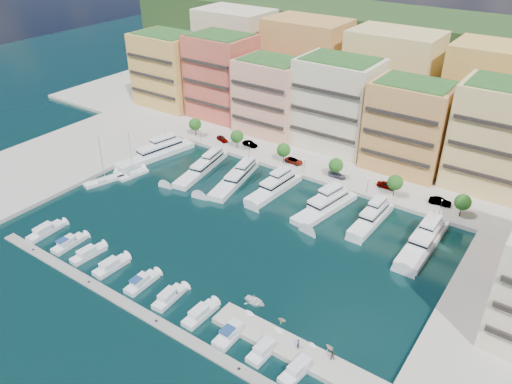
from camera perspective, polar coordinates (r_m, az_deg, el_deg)
ground at (r=111.80m, az=-2.63°, el=-4.46°), size 400.00×400.00×0.00m
north_quay at (r=159.07m, az=11.10°, el=6.08°), size 220.00×64.00×2.00m
west_quay at (r=149.34m, az=-23.91°, el=2.27°), size 34.00×76.00×2.00m
hillside at (r=201.24m, az=17.04°, el=10.49°), size 240.00×40.00×58.00m
south_pontoon at (r=97.02m, az=-15.14°, el=-12.02°), size 72.00×2.20×0.35m
finger_pier at (r=85.38m, az=4.83°, el=-18.03°), size 32.00×5.00×2.00m
apartment_0 at (r=180.48m, az=-10.01°, el=13.61°), size 22.00×16.50×24.80m
apartment_1 at (r=167.46m, az=-3.98°, el=13.05°), size 20.00×16.50×26.80m
apartment_2 at (r=154.78m, az=1.78°, el=10.87°), size 20.00×15.50×22.80m
apartment_3 at (r=146.23m, az=9.22°, el=9.94°), size 22.00×16.50×25.80m
apartment_4 at (r=137.42m, az=17.04°, el=7.19°), size 20.00×15.50×23.80m
apartment_5 at (r=134.49m, az=26.21°, el=5.54°), size 22.00×16.50×26.80m
backblock_0 at (r=190.20m, az=-2.41°, el=15.72°), size 26.00×18.00×30.00m
backblock_1 at (r=174.25m, az=5.73°, el=14.24°), size 26.00×18.00×30.00m
backblock_2 at (r=162.32m, az=15.14°, el=12.16°), size 26.00×18.00×30.00m
backblock_3 at (r=155.36m, az=25.51°, el=9.46°), size 26.00×18.00×30.00m
tree_0 at (r=155.03m, az=-6.97°, el=7.70°), size 3.80×3.80×5.65m
tree_1 at (r=145.56m, az=-2.20°, el=6.37°), size 3.80×3.80×5.65m
tree_2 at (r=137.32m, az=3.17°, el=4.81°), size 3.80×3.80×5.65m
tree_3 at (r=130.52m, az=9.12°, el=3.03°), size 3.80×3.80×5.65m
tree_4 at (r=125.41m, az=15.62°, el=1.04°), size 3.80×3.80×5.65m
tree_5 at (r=122.20m, az=22.56°, el=-1.10°), size 3.80×3.80×5.65m
lamppost_0 at (r=151.33m, az=-6.38°, el=6.78°), size 0.30×0.30×4.20m
lamppost_1 at (r=141.00m, az=-0.80°, el=5.16°), size 0.30×0.30×4.20m
lamppost_2 at (r=132.32m, az=5.55°, el=3.24°), size 0.30×0.30×4.20m
lamppost_3 at (r=125.64m, az=12.66°, el=1.04°), size 0.30×0.30×4.20m
lamppost_4 at (r=121.29m, az=20.40°, el=-1.38°), size 0.30×0.30×4.20m
yacht_0 at (r=146.69m, az=-11.16°, el=4.47°), size 9.30×24.99×7.30m
yacht_1 at (r=136.87m, az=-6.05°, el=2.89°), size 7.91×23.15×7.30m
yacht_2 at (r=130.90m, az=-2.25°, el=1.75°), size 8.64×22.39×7.30m
yacht_3 at (r=126.39m, az=2.23°, el=0.64°), size 5.74×18.79×7.30m
yacht_4 at (r=119.76m, az=8.04°, el=-1.55°), size 8.18×20.32×7.30m
yacht_5 at (r=117.28m, az=13.14°, el=-2.79°), size 4.41×16.70×7.30m
yacht_6 at (r=112.77m, az=18.67°, el=-5.18°), size 5.05×20.84×7.30m
cruiser_0 at (r=120.01m, az=-22.92°, el=-4.16°), size 3.07×8.72×2.55m
cruiser_1 at (r=114.02m, az=-20.63°, el=-5.55°), size 2.94×7.70×2.66m
cruiser_2 at (r=109.55m, az=-18.64°, el=-6.75°), size 2.96×7.73×2.55m
cruiser_3 at (r=104.80m, az=-16.24°, el=-8.18°), size 3.10×7.58×2.55m
cruiser_4 at (r=99.30m, az=-12.96°, el=-10.09°), size 2.79×7.24×2.66m
cruiser_5 at (r=95.16m, az=-9.92°, el=-11.81°), size 3.02×7.37×2.55m
cruiser_6 at (r=91.17m, az=-6.40°, el=-13.74°), size 2.74×7.41×2.55m
cruiser_7 at (r=87.76m, az=-2.69°, el=-15.69°), size 2.85×8.21×2.66m
cruiser_8 at (r=85.12m, az=1.03°, el=-17.53°), size 2.95×7.47×2.55m
cruiser_9 at (r=82.90m, az=5.01°, el=-19.41°), size 3.51×8.56×2.55m
sailboat_2 at (r=137.70m, az=-13.90°, el=1.93°), size 4.18×8.68×13.20m
sailboat_1 at (r=136.63m, az=-16.98°, el=1.22°), size 5.76×10.86×13.20m
tender_3 at (r=86.40m, az=8.41°, el=-17.15°), size 2.04×1.89×0.87m
tender_1 at (r=90.04m, az=2.98°, el=-14.36°), size 1.67×1.47×0.82m
tender_0 at (r=93.20m, az=-0.10°, el=-12.41°), size 4.21×3.02×0.87m
car_0 at (r=151.64m, az=-3.88°, el=6.10°), size 4.77×3.20×1.51m
car_1 at (r=147.84m, az=-0.70°, el=5.52°), size 4.85×1.97×1.56m
car_2 at (r=138.30m, az=4.35°, el=3.57°), size 5.34×2.70×1.45m
car_3 at (r=132.35m, az=9.26°, el=1.92°), size 4.81×2.18×1.37m
car_4 at (r=129.93m, az=14.68°, el=0.77°), size 4.81×2.08×1.62m
car_5 at (r=126.58m, az=20.29°, el=-1.02°), size 5.35×2.50×1.70m
person_0 at (r=84.22m, az=4.85°, el=-16.91°), size 0.84×0.81×1.94m
person_1 at (r=83.36m, az=8.67°, el=-17.91°), size 1.15×1.13×1.87m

